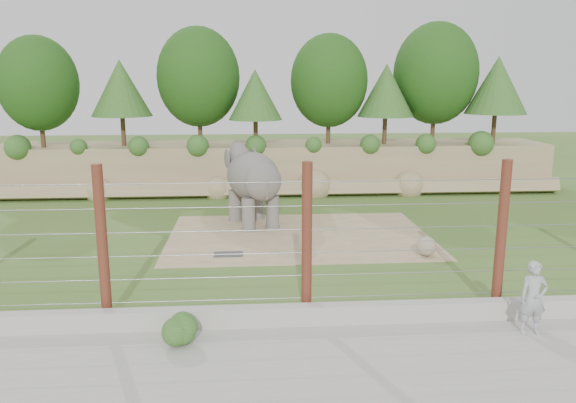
{
  "coord_description": "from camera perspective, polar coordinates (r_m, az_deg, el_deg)",
  "views": [
    {
      "loc": [
        -1.44,
        -17.88,
        5.94
      ],
      "look_at": [
        0.0,
        2.0,
        1.6
      ],
      "focal_mm": 35.0,
      "sensor_mm": 36.0,
      "label": 1
    }
  ],
  "objects": [
    {
      "name": "ground",
      "position": [
        18.9,
        0.44,
        -6.04
      ],
      "size": [
        90.0,
        90.0,
        0.0
      ],
      "primitive_type": "plane",
      "color": "#406824",
      "rests_on": "ground"
    },
    {
      "name": "stone_ball",
      "position": [
        19.84,
        13.87,
        -4.43
      ],
      "size": [
        0.68,
        0.68,
        0.68
      ],
      "primitive_type": "sphere",
      "color": "gray",
      "rests_on": "dirt_patch"
    },
    {
      "name": "walkway",
      "position": [
        12.48,
        3.11,
        -16.13
      ],
      "size": [
        26.0,
        4.0,
        0.01
      ],
      "primitive_type": "cube",
      "color": "#A4A29A",
      "rests_on": "ground"
    },
    {
      "name": "walkway_shrub",
      "position": [
        13.4,
        -11.04,
        -12.46
      ],
      "size": [
        0.74,
        0.74,
        0.74
      ],
      "primitive_type": "sphere",
      "color": "#29511F",
      "rests_on": "walkway"
    },
    {
      "name": "dirt_patch",
      "position": [
        21.79,
        1.12,
        -3.51
      ],
      "size": [
        10.0,
        7.0,
        0.02
      ],
      "primitive_type": "cube",
      "color": "#9F8865",
      "rests_on": "ground"
    },
    {
      "name": "barrier_fence",
      "position": [
        14.02,
        1.92,
        -4.03
      ],
      "size": [
        20.26,
        0.26,
        4.0
      ],
      "color": "#572013",
      "rests_on": "ground"
    },
    {
      "name": "back_embankment",
      "position": [
        30.69,
        -0.35,
        8.59
      ],
      "size": [
        30.0,
        5.52,
        8.77
      ],
      "color": "#907A5A",
      "rests_on": "ground"
    },
    {
      "name": "retaining_wall",
      "position": [
        14.16,
        2.09,
        -11.42
      ],
      "size": [
        26.0,
        0.35,
        0.5
      ],
      "primitive_type": "cube",
      "color": "#A4A29A",
      "rests_on": "ground"
    },
    {
      "name": "drain_grate",
      "position": [
        19.57,
        -6.08,
        -5.35
      ],
      "size": [
        1.0,
        0.6,
        0.03
      ],
      "primitive_type": "cube",
      "color": "#262628",
      "rests_on": "dirt_patch"
    },
    {
      "name": "zookeeper",
      "position": [
        14.6,
        23.65,
        -8.97
      ],
      "size": [
        0.67,
        0.46,
        1.79
      ],
      "primitive_type": "imported",
      "rotation": [
        0.0,
        0.0,
        -0.05
      ],
      "color": "#A9AFB2",
      "rests_on": "walkway"
    },
    {
      "name": "elephant",
      "position": [
        23.14,
        -3.58,
        1.45
      ],
      "size": [
        2.92,
        4.29,
        3.2
      ],
      "primitive_type": null,
      "rotation": [
        0.0,
        0.0,
        0.34
      ],
      "color": "#5F5A56",
      "rests_on": "ground"
    }
  ]
}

